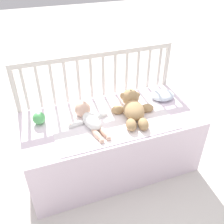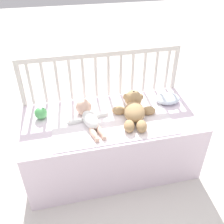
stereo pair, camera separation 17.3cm
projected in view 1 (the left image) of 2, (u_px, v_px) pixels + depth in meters
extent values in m
plane|color=silver|center=(112.00, 164.00, 2.06)|extent=(12.00, 12.00, 0.00)
cube|color=silver|center=(111.00, 143.00, 1.92)|extent=(1.26, 0.60, 0.48)
cylinder|color=beige|center=(21.00, 116.00, 1.89)|extent=(0.04, 0.04, 0.85)
cylinder|color=beige|center=(163.00, 89.00, 2.24)|extent=(0.04, 0.04, 0.85)
cube|color=beige|center=(96.00, 55.00, 1.83)|extent=(1.22, 0.03, 0.04)
cylinder|color=beige|center=(25.00, 90.00, 1.78)|extent=(0.02, 0.02, 0.34)
cylinder|color=beige|center=(39.00, 87.00, 1.81)|extent=(0.02, 0.02, 0.34)
cylinder|color=beige|center=(52.00, 85.00, 1.84)|extent=(0.02, 0.02, 0.34)
cylinder|color=beige|center=(66.00, 83.00, 1.87)|extent=(0.02, 0.02, 0.34)
cylinder|color=beige|center=(79.00, 81.00, 1.90)|extent=(0.02, 0.02, 0.34)
cylinder|color=beige|center=(91.00, 79.00, 1.92)|extent=(0.02, 0.02, 0.34)
cylinder|color=beige|center=(103.00, 76.00, 1.95)|extent=(0.02, 0.02, 0.34)
cylinder|color=beige|center=(115.00, 75.00, 1.98)|extent=(0.02, 0.02, 0.34)
cylinder|color=beige|center=(127.00, 73.00, 2.01)|extent=(0.02, 0.02, 0.34)
cylinder|color=beige|center=(138.00, 71.00, 2.03)|extent=(0.02, 0.02, 0.34)
cylinder|color=beige|center=(149.00, 69.00, 2.06)|extent=(0.02, 0.02, 0.34)
cylinder|color=beige|center=(159.00, 67.00, 2.09)|extent=(0.02, 0.02, 0.34)
cube|color=white|center=(112.00, 120.00, 1.76)|extent=(0.83, 0.51, 0.01)
ellipsoid|color=tan|center=(134.00, 110.00, 1.77)|extent=(0.20, 0.24, 0.11)
sphere|color=tan|center=(130.00, 98.00, 1.89)|extent=(0.13, 0.13, 0.13)
sphere|color=beige|center=(131.00, 93.00, 1.87)|extent=(0.05, 0.05, 0.05)
sphere|color=black|center=(131.00, 91.00, 1.86)|extent=(0.02, 0.02, 0.02)
sphere|color=tan|center=(123.00, 96.00, 1.90)|extent=(0.05, 0.05, 0.05)
sphere|color=tan|center=(137.00, 95.00, 1.91)|extent=(0.05, 0.05, 0.05)
ellipsoid|color=tan|center=(118.00, 110.00, 1.81)|extent=(0.11, 0.09, 0.07)
ellipsoid|color=tan|center=(147.00, 108.00, 1.83)|extent=(0.11, 0.09, 0.07)
ellipsoid|color=tan|center=(131.00, 125.00, 1.66)|extent=(0.10, 0.12, 0.07)
ellipsoid|color=tan|center=(143.00, 124.00, 1.67)|extent=(0.10, 0.12, 0.07)
ellipsoid|color=white|center=(92.00, 121.00, 1.69)|extent=(0.13, 0.22, 0.08)
sphere|color=beige|center=(82.00, 109.00, 1.78)|extent=(0.12, 0.12, 0.12)
ellipsoid|color=white|center=(77.00, 124.00, 1.70)|extent=(0.14, 0.06, 0.04)
ellipsoid|color=white|center=(100.00, 116.00, 1.78)|extent=(0.14, 0.06, 0.04)
sphere|color=beige|center=(71.00, 126.00, 1.69)|extent=(0.03, 0.03, 0.03)
sphere|color=beige|center=(104.00, 114.00, 1.80)|extent=(0.03, 0.03, 0.03)
ellipsoid|color=beige|center=(97.00, 135.00, 1.61)|extent=(0.06, 0.14, 0.04)
ellipsoid|color=beige|center=(103.00, 132.00, 1.63)|extent=(0.06, 0.14, 0.04)
sphere|color=beige|center=(102.00, 141.00, 1.56)|extent=(0.03, 0.03, 0.03)
sphere|color=beige|center=(109.00, 138.00, 1.58)|extent=(0.03, 0.03, 0.03)
ellipsoid|color=silver|center=(162.00, 95.00, 1.99)|extent=(0.19, 0.16, 0.06)
sphere|color=#59BF66|center=(39.00, 118.00, 1.71)|extent=(0.09, 0.09, 0.09)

